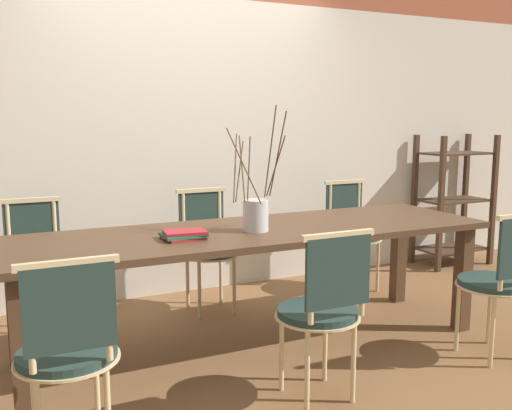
# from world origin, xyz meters

# --- Properties ---
(ground_plane) EXTENTS (16.00, 16.00, 0.00)m
(ground_plane) POSITION_xyz_m (0.00, 0.00, 0.00)
(ground_plane) COLOR brown
(wall_rear) EXTENTS (12.00, 0.06, 3.20)m
(wall_rear) POSITION_xyz_m (0.00, 1.33, 1.60)
(wall_rear) COLOR beige
(wall_rear) RESTS_ON ground_plane
(dining_table) EXTENTS (3.01, 0.89, 0.76)m
(dining_table) POSITION_xyz_m (0.00, 0.00, 0.68)
(dining_table) COLOR #4C3321
(dining_table) RESTS_ON ground_plane
(chair_near_leftend) EXTENTS (0.44, 0.44, 0.91)m
(chair_near_leftend) POSITION_xyz_m (-1.23, -0.78, 0.51)
(chair_near_leftend) COLOR #233833
(chair_near_leftend) RESTS_ON ground_plane
(chair_near_left) EXTENTS (0.44, 0.44, 0.91)m
(chair_near_left) POSITION_xyz_m (0.01, -0.78, 0.51)
(chair_near_left) COLOR #233833
(chair_near_left) RESTS_ON ground_plane
(chair_near_center) EXTENTS (0.44, 0.44, 0.91)m
(chair_near_center) POSITION_xyz_m (1.24, -0.78, 0.51)
(chair_near_center) COLOR #233833
(chair_near_center) RESTS_ON ground_plane
(chair_far_leftend) EXTENTS (0.44, 0.44, 0.91)m
(chair_far_leftend) POSITION_xyz_m (-1.25, 0.78, 0.51)
(chair_far_leftend) COLOR #233833
(chair_far_leftend) RESTS_ON ground_plane
(chair_far_left) EXTENTS (0.44, 0.44, 0.91)m
(chair_far_left) POSITION_xyz_m (-0.03, 0.78, 0.51)
(chair_far_left) COLOR #233833
(chair_far_left) RESTS_ON ground_plane
(chair_far_center) EXTENTS (0.44, 0.44, 0.91)m
(chair_far_center) POSITION_xyz_m (1.27, 0.78, 0.51)
(chair_far_center) COLOR #233833
(chair_far_center) RESTS_ON ground_plane
(vase_centerpiece) EXTENTS (0.33, 0.35, 0.76)m
(vase_centerpiece) POSITION_xyz_m (-0.03, -0.06, 0.88)
(vase_centerpiece) COLOR silver
(vase_centerpiece) RESTS_ON dining_table
(book_stack) EXTENTS (0.25, 0.21, 0.05)m
(book_stack) POSITION_xyz_m (-0.49, -0.09, 0.79)
(book_stack) COLOR maroon
(book_stack) RESTS_ON dining_table
(shelving_rack) EXTENTS (0.71, 0.41, 1.28)m
(shelving_rack) POSITION_xyz_m (2.63, 1.05, 0.63)
(shelving_rack) COLOR #422D1E
(shelving_rack) RESTS_ON ground_plane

